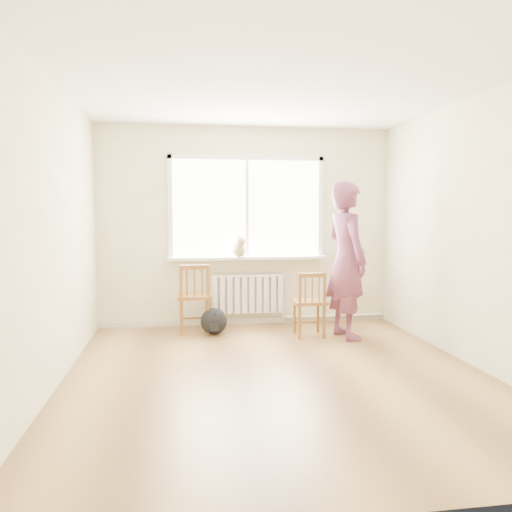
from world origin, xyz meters
name	(u,v)px	position (x,y,z in m)	size (l,w,h in m)	color
floor	(278,375)	(0.00, 0.00, 0.00)	(4.50, 4.50, 0.00)	#A17641
ceiling	(279,84)	(0.00, 0.00, 2.70)	(4.50, 4.50, 0.00)	white
back_wall	(247,227)	(0.00, 2.25, 1.35)	(4.00, 0.01, 2.70)	#EFE8BF
window	(247,204)	(0.00, 2.22, 1.66)	(2.12, 0.05, 1.42)	white
windowsill	(248,258)	(0.00, 2.14, 0.93)	(2.15, 0.22, 0.04)	white
radiator	(248,293)	(0.00, 2.16, 0.44)	(1.00, 0.12, 0.55)	white
heating_pipe	(334,316)	(1.25, 2.19, 0.08)	(0.04, 0.04, 1.40)	silver
baseboard	(247,321)	(0.00, 2.23, 0.04)	(4.00, 0.03, 0.08)	beige
chair_left	(194,298)	(-0.73, 1.79, 0.45)	(0.44, 0.42, 0.89)	brown
chair_right	(310,304)	(0.68, 1.40, 0.41)	(0.41, 0.39, 0.81)	brown
person	(347,260)	(1.11, 1.30, 0.96)	(0.70, 0.46, 1.92)	#B83D6A
cat	(239,248)	(-0.13, 2.05, 1.07)	(0.22, 0.44, 0.30)	#CDB68B
backpack	(214,321)	(-0.50, 1.68, 0.17)	(0.34, 0.25, 0.34)	black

